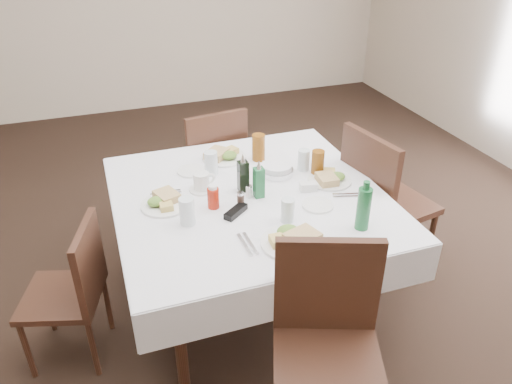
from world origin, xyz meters
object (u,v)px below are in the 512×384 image
(chair_west, at_px, (75,285))
(water_e, at_px, (304,160))
(chair_south, at_px, (327,334))
(bread_basket, at_px, (277,170))
(water_n, at_px, (211,163))
(oil_cruet_dark, at_px, (243,175))
(green_bottle, at_px, (364,208))
(water_w, at_px, (187,211))
(chair_east, at_px, (379,196))
(coffee_mug, at_px, (202,182))
(dining_table, at_px, (249,206))
(oil_cruet_green, at_px, (259,181))
(ketchup_bottle, at_px, (213,197))
(chair_north, at_px, (212,161))
(water_s, at_px, (288,210))

(chair_west, height_order, water_e, water_e)
(chair_south, height_order, bread_basket, chair_south)
(water_n, xyz_separation_m, oil_cruet_dark, (0.12, -0.25, 0.03))
(chair_west, bearing_deg, green_bottle, -15.57)
(water_n, distance_m, water_w, 0.54)
(chair_east, bearing_deg, chair_south, -131.71)
(coffee_mug, bearing_deg, dining_table, -30.72)
(bread_basket, height_order, coffee_mug, coffee_mug)
(chair_west, distance_m, green_bottle, 1.52)
(oil_cruet_green, bearing_deg, ketchup_bottle, -174.20)
(chair_east, bearing_deg, coffee_mug, 173.14)
(chair_north, relative_size, water_s, 7.35)
(chair_north, height_order, ketchup_bottle, chair_north)
(chair_east, bearing_deg, oil_cruet_green, -177.08)
(chair_east, distance_m, water_e, 0.55)
(ketchup_bottle, height_order, coffee_mug, ketchup_bottle)
(water_n, xyz_separation_m, water_s, (0.23, -0.62, -0.01))
(water_n, relative_size, water_w, 1.00)
(chair_east, xyz_separation_m, ketchup_bottle, (-1.08, -0.07, 0.25))
(chair_north, xyz_separation_m, chair_south, (0.03, -1.81, 0.02))
(chair_east, xyz_separation_m, water_e, (-0.46, 0.17, 0.25))
(chair_south, bearing_deg, water_s, 84.87)
(water_s, height_order, water_e, water_e)
(ketchup_bottle, bearing_deg, water_e, 20.69)
(chair_south, bearing_deg, bread_basket, 80.14)
(green_bottle, bearing_deg, water_w, 157.94)
(dining_table, bearing_deg, green_bottle, -49.30)
(chair_south, distance_m, oil_cruet_green, 0.92)
(water_s, bearing_deg, dining_table, 107.66)
(water_n, relative_size, oil_cruet_dark, 0.63)
(water_w, xyz_separation_m, oil_cruet_green, (0.43, 0.13, 0.02))
(chair_north, xyz_separation_m, bread_basket, (0.21, -0.73, 0.25))
(dining_table, xyz_separation_m, chair_east, (0.86, 0.01, -0.11))
(chair_south, relative_size, oil_cruet_dark, 4.23)
(oil_cruet_dark, height_order, ketchup_bottle, oil_cruet_dark)
(oil_cruet_dark, distance_m, oil_cruet_green, 0.11)
(chair_east, distance_m, coffee_mug, 1.13)
(dining_table, height_order, green_bottle, green_bottle)
(chair_north, height_order, water_s, chair_north)
(water_e, xyz_separation_m, oil_cruet_dark, (-0.42, -0.12, 0.03))
(chair_north, distance_m, bread_basket, 0.80)
(water_e, height_order, oil_cruet_dark, oil_cruet_dark)
(dining_table, distance_m, coffee_mug, 0.30)
(water_e, relative_size, oil_cruet_green, 0.59)
(chair_west, xyz_separation_m, oil_cruet_dark, (0.97, 0.16, 0.39))
(coffee_mug, height_order, green_bottle, green_bottle)
(chair_west, bearing_deg, chair_north, 44.92)
(chair_north, xyz_separation_m, coffee_mug, (-0.25, -0.76, 0.27))
(chair_north, relative_size, green_bottle, 3.57)
(oil_cruet_dark, height_order, oil_cruet_green, oil_cruet_dark)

